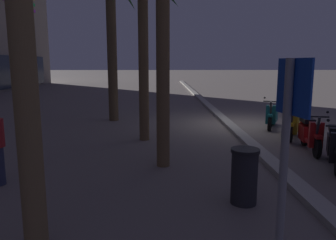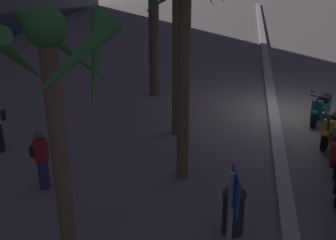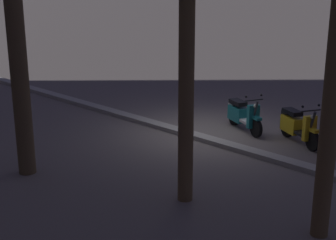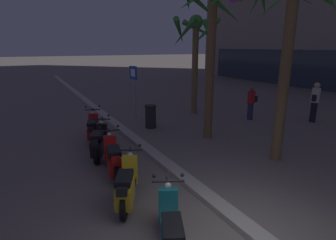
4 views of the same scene
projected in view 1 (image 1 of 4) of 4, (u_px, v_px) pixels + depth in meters
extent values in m
plane|color=slate|center=(242.00, 124.00, 12.71)|extent=(200.00, 200.00, 0.00)
cube|color=#ADA89E|center=(228.00, 123.00, 12.69)|extent=(60.00, 0.36, 0.12)
cylinder|color=black|center=(333.00, 149.00, 8.07)|extent=(0.52, 0.30, 0.52)
cube|color=black|center=(336.00, 154.00, 7.43)|extent=(0.66, 0.50, 0.08)
cube|color=black|center=(335.00, 144.00, 7.84)|extent=(0.75, 0.57, 0.45)
cube|color=black|center=(336.00, 129.00, 7.80)|extent=(0.67, 0.52, 0.12)
cube|color=black|center=(335.00, 131.00, 8.07)|extent=(0.30, 0.28, 0.16)
sphere|color=black|center=(328.00, 120.00, 7.02)|extent=(0.07, 0.07, 0.07)
cylinder|color=black|center=(317.00, 148.00, 8.18)|extent=(0.53, 0.19, 0.52)
cylinder|color=black|center=(304.00, 137.00, 9.42)|extent=(0.53, 0.19, 0.52)
cube|color=red|center=(311.00, 140.00, 8.74)|extent=(0.64, 0.38, 0.08)
cube|color=red|center=(307.00, 133.00, 9.17)|extent=(0.73, 0.44, 0.43)
cube|color=black|center=(308.00, 120.00, 9.13)|extent=(0.64, 0.40, 0.12)
cube|color=red|center=(316.00, 135.00, 8.30)|extent=(0.20, 0.36, 0.66)
cube|color=red|center=(318.00, 137.00, 8.13)|extent=(0.34, 0.21, 0.08)
cylinder|color=#333338|center=(317.00, 130.00, 8.20)|extent=(0.29, 0.12, 0.69)
cylinder|color=black|center=(317.00, 117.00, 8.22)|extent=(0.14, 0.56, 0.04)
sphere|color=white|center=(318.00, 123.00, 8.15)|extent=(0.12, 0.12, 0.12)
cube|color=red|center=(305.00, 122.00, 9.42)|extent=(0.27, 0.24, 0.16)
sphere|color=black|center=(328.00, 112.00, 8.18)|extent=(0.07, 0.07, 0.07)
sphere|color=black|center=(307.00, 112.00, 8.26)|extent=(0.07, 0.07, 0.07)
cylinder|color=black|center=(290.00, 134.00, 9.79)|extent=(0.51, 0.33, 0.52)
cylinder|color=black|center=(295.00, 127.00, 10.86)|extent=(0.51, 0.33, 0.52)
cube|color=black|center=(293.00, 129.00, 10.27)|extent=(0.66, 0.53, 0.08)
cube|color=gold|center=(294.00, 123.00, 10.64)|extent=(0.75, 0.60, 0.43)
cube|color=black|center=(295.00, 113.00, 10.59)|extent=(0.67, 0.54, 0.12)
cube|color=gold|center=(292.00, 123.00, 9.90)|extent=(0.28, 0.37, 0.66)
cube|color=gold|center=(291.00, 124.00, 9.74)|extent=(0.36, 0.29, 0.08)
cylinder|color=#333338|center=(292.00, 119.00, 9.80)|extent=(0.28, 0.19, 0.69)
cylinder|color=black|center=(293.00, 108.00, 9.82)|extent=(0.29, 0.51, 0.04)
sphere|color=white|center=(292.00, 113.00, 9.75)|extent=(0.12, 0.12, 0.12)
cube|color=black|center=(296.00, 114.00, 10.86)|extent=(0.31, 0.29, 0.16)
sphere|color=black|center=(302.00, 104.00, 9.71)|extent=(0.07, 0.07, 0.07)
sphere|color=black|center=(285.00, 103.00, 9.92)|extent=(0.07, 0.07, 0.07)
cylinder|color=black|center=(270.00, 124.00, 11.44)|extent=(0.52, 0.30, 0.52)
cylinder|color=black|center=(273.00, 118.00, 12.57)|extent=(0.52, 0.30, 0.52)
cube|color=silver|center=(272.00, 119.00, 11.94)|extent=(0.66, 0.50, 0.08)
cube|color=#197075|center=(273.00, 115.00, 12.34)|extent=(0.75, 0.57, 0.42)
cube|color=black|center=(274.00, 106.00, 12.30)|extent=(0.67, 0.52, 0.12)
cube|color=#197075|center=(271.00, 115.00, 11.55)|extent=(0.27, 0.37, 0.66)
cube|color=#197075|center=(270.00, 115.00, 11.39)|extent=(0.36, 0.28, 0.08)
cylinder|color=#333338|center=(271.00, 111.00, 11.45)|extent=(0.29, 0.18, 0.69)
cylinder|color=black|center=(272.00, 101.00, 11.47)|extent=(0.27, 0.53, 0.04)
sphere|color=white|center=(271.00, 106.00, 11.40)|extent=(0.12, 0.12, 0.12)
cube|color=silver|center=(274.00, 108.00, 12.57)|extent=(0.30, 0.28, 0.16)
sphere|color=black|center=(279.00, 98.00, 11.37)|extent=(0.07, 0.07, 0.07)
sphere|color=black|center=(265.00, 98.00, 11.56)|extent=(0.07, 0.07, 0.07)
cylinder|color=#939399|center=(283.00, 170.00, 3.58)|extent=(0.09, 0.09, 2.40)
cube|color=#1947B7|center=(293.00, 87.00, 3.44)|extent=(0.59, 0.14, 0.60)
cube|color=white|center=(295.00, 87.00, 3.44)|extent=(0.33, 0.08, 0.33)
cylinder|color=brown|center=(143.00, 55.00, 9.74)|extent=(0.30, 0.30, 5.14)
cylinder|color=brown|center=(163.00, 55.00, 7.18)|extent=(0.30, 0.30, 5.06)
cylinder|color=brown|center=(112.00, 40.00, 13.08)|extent=(0.39, 0.39, 6.50)
cylinder|color=olive|center=(25.00, 78.00, 3.85)|extent=(0.30, 0.30, 4.34)
cylinder|color=#232328|center=(244.00, 178.00, 5.50)|extent=(0.44, 0.44, 0.90)
cylinder|color=black|center=(245.00, 151.00, 5.42)|extent=(0.48, 0.48, 0.06)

